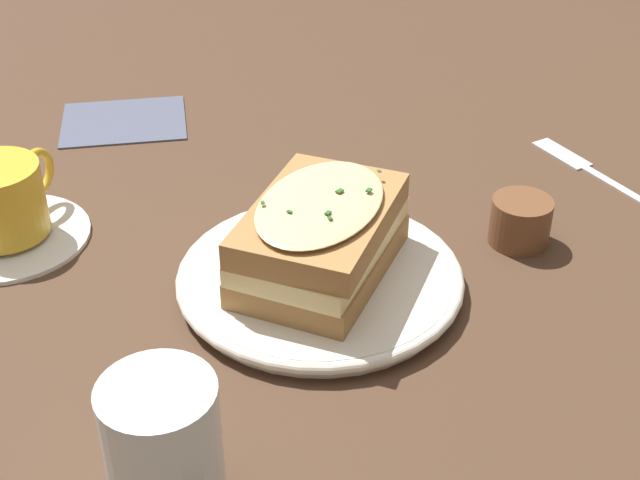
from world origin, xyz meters
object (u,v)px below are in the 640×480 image
at_px(water_glass, 164,451).
at_px(condiment_pot, 520,221).
at_px(fork, 585,167).
at_px(teacup_with_saucer, 3,209).
at_px(sandwich, 320,236).
at_px(napkin, 124,120).
at_px(dinner_plate, 320,278).

bearing_deg(water_glass, condiment_pot, 32.64).
bearing_deg(fork, teacup_with_saucer, 163.11).
distance_m(sandwich, condiment_pot, 0.19).
height_order(sandwich, fork, sandwich).
xyz_separation_m(teacup_with_saucer, condiment_pot, (0.43, -0.12, -0.01)).
distance_m(sandwich, fork, 0.34).
xyz_separation_m(sandwich, teacup_with_saucer, (-0.25, 0.14, -0.02)).
bearing_deg(napkin, teacup_with_saucer, -119.40).
bearing_deg(fork, dinner_plate, -173.07).
height_order(teacup_with_saucer, fork, teacup_with_saucer).
bearing_deg(fork, water_glass, -160.21).
distance_m(dinner_plate, teacup_with_saucer, 0.29).
height_order(sandwich, napkin, sandwich).
bearing_deg(fork, condiment_pot, -154.94).
distance_m(teacup_with_saucer, water_glass, 0.35).
distance_m(teacup_with_saucer, fork, 0.56).
relative_size(teacup_with_saucer, condiment_pot, 2.72).
xyz_separation_m(dinner_plate, condiment_pot, (0.19, 0.02, 0.01)).
height_order(water_glass, condiment_pot, water_glass).
relative_size(teacup_with_saucer, water_glass, 1.49).
xyz_separation_m(sandwich, fork, (0.31, 0.13, -0.05)).
relative_size(dinner_plate, water_glass, 2.41).
bearing_deg(water_glass, dinner_plate, 52.78).
height_order(dinner_plate, fork, dinner_plate).
distance_m(sandwich, water_glass, 0.24).
relative_size(water_glass, fork, 0.55).
height_order(napkin, condiment_pot, condiment_pot).
distance_m(dinner_plate, sandwich, 0.04).
distance_m(water_glass, condiment_pot, 0.39).
xyz_separation_m(sandwich, condiment_pot, (0.19, 0.02, -0.03)).
relative_size(sandwich, water_glass, 1.87).
distance_m(fork, napkin, 0.49).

